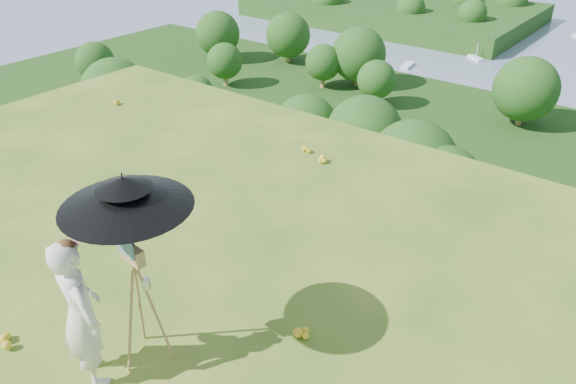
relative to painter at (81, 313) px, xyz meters
The scene contains 9 objects.
ground 2.19m from the painter, 156.25° to the left, with size 14.00×14.00×0.00m, color #375F1B.
forest_slope 46.69m from the painter, 92.92° to the left, with size 140.00×56.00×22.00m, color #1A3D10.
peninsula 176.27m from the painter, 116.25° to the left, with size 90.00×60.00×12.00m, color #1A3D10, non-canonical shape.
slope_trees 39.22m from the painter, 92.92° to the left, with size 110.00×50.00×6.00m, color #1B4A16, non-canonical shape.
wildflowers 2.27m from the painter, 150.03° to the left, with size 10.00×10.50×0.12m, color gold, non-canonical shape.
painter is the anchor object (origin of this frame).
field_easel 0.62m from the painter, 65.97° to the left, with size 0.64×0.64×1.67m, color #A96F47, non-canonical shape.
sun_umbrella 1.17m from the painter, 66.50° to the left, with size 1.33×1.33×1.01m, color black, non-canonical shape.
painter_cap 0.85m from the painter, ahead, with size 0.21×0.25×0.10m, color #C66C7E, non-canonical shape.
Camera 1 is at (6.23, -3.01, 4.89)m, focal length 35.00 mm.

